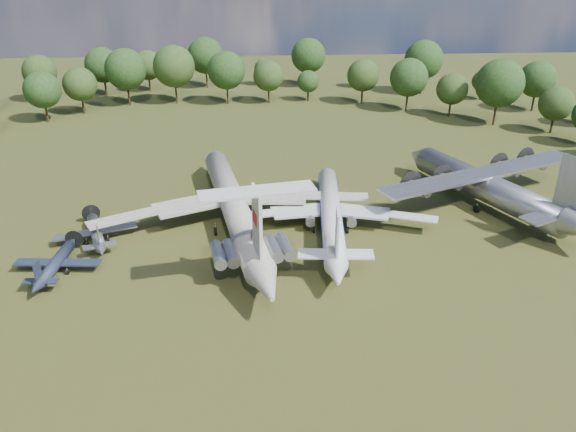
{
  "coord_description": "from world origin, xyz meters",
  "views": [
    {
      "loc": [
        2.0,
        -71.87,
        37.63
      ],
      "look_at": [
        6.06,
        -3.95,
        5.0
      ],
      "focal_mm": 35.0,
      "sensor_mm": 36.0,
      "label": 1
    }
  ],
  "objects_px": {
    "il62_airliner": "(234,210)",
    "small_prop_northwest": "(96,234)",
    "person_on_il62": "(252,235)",
    "an12_transport": "(486,191)",
    "small_prop_west": "(56,266)",
    "tu104_jet": "(331,217)"
  },
  "relations": [
    {
      "from": "an12_transport",
      "to": "small_prop_west",
      "type": "bearing_deg",
      "value": 171.31
    },
    {
      "from": "tu104_jet",
      "to": "small_prop_northwest",
      "type": "bearing_deg",
      "value": -172.31
    },
    {
      "from": "il62_airliner",
      "to": "tu104_jet",
      "type": "height_order",
      "value": "il62_airliner"
    },
    {
      "from": "person_on_il62",
      "to": "an12_transport",
      "type": "bearing_deg",
      "value": -158.44
    },
    {
      "from": "an12_transport",
      "to": "small_prop_northwest",
      "type": "height_order",
      "value": "an12_transport"
    },
    {
      "from": "small_prop_west",
      "to": "small_prop_northwest",
      "type": "bearing_deg",
      "value": 74.75
    },
    {
      "from": "il62_airliner",
      "to": "tu104_jet",
      "type": "xyz_separation_m",
      "value": [
        14.13,
        -2.02,
        -0.6
      ]
    },
    {
      "from": "il62_airliner",
      "to": "person_on_il62",
      "type": "distance_m",
      "value": 15.24
    },
    {
      "from": "tu104_jet",
      "to": "small_prop_northwest",
      "type": "height_order",
      "value": "tu104_jet"
    },
    {
      "from": "an12_transport",
      "to": "person_on_il62",
      "type": "relative_size",
      "value": 27.03
    },
    {
      "from": "small_prop_west",
      "to": "person_on_il62",
      "type": "relative_size",
      "value": 9.47
    },
    {
      "from": "tu104_jet",
      "to": "small_prop_northwest",
      "type": "relative_size",
      "value": 2.66
    },
    {
      "from": "il62_airliner",
      "to": "small_prop_northwest",
      "type": "distance_m",
      "value": 19.71
    },
    {
      "from": "an12_transport",
      "to": "person_on_il62",
      "type": "distance_m",
      "value": 41.88
    },
    {
      "from": "small_prop_northwest",
      "to": "person_on_il62",
      "type": "distance_m",
      "value": 25.14
    },
    {
      "from": "il62_airliner",
      "to": "person_on_il62",
      "type": "xyz_separation_m",
      "value": [
        2.77,
        -14.59,
        3.44
      ]
    },
    {
      "from": "small_prop_west",
      "to": "tu104_jet",
      "type": "bearing_deg",
      "value": 19.69
    },
    {
      "from": "small_prop_northwest",
      "to": "person_on_il62",
      "type": "height_order",
      "value": "person_on_il62"
    },
    {
      "from": "small_prop_west",
      "to": "person_on_il62",
      "type": "bearing_deg",
      "value": -1.49
    },
    {
      "from": "an12_transport",
      "to": "small_prop_west",
      "type": "xyz_separation_m",
      "value": [
        -62.11,
        -16.73,
        -1.7
      ]
    },
    {
      "from": "an12_transport",
      "to": "il62_airliner",
      "type": "bearing_deg",
      "value": 162.94
    },
    {
      "from": "tu104_jet",
      "to": "an12_transport",
      "type": "height_order",
      "value": "an12_transport"
    }
  ]
}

